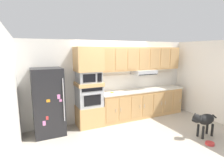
{
  "coord_description": "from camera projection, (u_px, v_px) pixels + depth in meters",
  "views": [
    {
      "loc": [
        -2.55,
        -4.24,
        2.2
      ],
      "look_at": [
        -0.49,
        0.08,
        1.33
      ],
      "focal_mm": 29.69,
      "sensor_mm": 36.0,
      "label": 1
    }
  ],
  "objects": [
    {
      "name": "ground_plane",
      "position": [
        129.0,
        129.0,
        5.24
      ],
      "size": [
        9.6,
        9.6,
        0.0
      ],
      "primitive_type": "plane",
      "color": "#B2A899"
    },
    {
      "name": "back_kitchen_wall",
      "position": [
        112.0,
        80.0,
        6.0
      ],
      "size": [
        6.2,
        0.12,
        2.5
      ],
      "primitive_type": "cube",
      "color": "silver",
      "rests_on": "ground"
    },
    {
      "name": "side_panel_left",
      "position": [
        13.0,
        97.0,
        3.83
      ],
      "size": [
        0.12,
        7.1,
        2.5
      ],
      "primitive_type": "cube",
      "color": "silver",
      "rests_on": "ground"
    },
    {
      "name": "side_panel_right",
      "position": [
        202.0,
        79.0,
        6.2
      ],
      "size": [
        0.12,
        7.1,
        2.5
      ],
      "primitive_type": "cube",
      "color": "white",
      "rests_on": "ground"
    },
    {
      "name": "refrigerator",
      "position": [
        48.0,
        102.0,
        4.82
      ],
      "size": [
        0.76,
        0.73,
        1.76
      ],
      "color": "black",
      "rests_on": "ground"
    },
    {
      "name": "oven_base_cabinet",
      "position": [
        90.0,
        116.0,
        5.47
      ],
      "size": [
        0.74,
        0.62,
        0.6
      ],
      "primitive_type": "cube",
      "color": "tan",
      "rests_on": "ground"
    },
    {
      "name": "built_in_oven",
      "position": [
        89.0,
        96.0,
        5.36
      ],
      "size": [
        0.7,
        0.62,
        0.6
      ],
      "color": "#A8AAAF",
      "rests_on": "oven_base_cabinet"
    },
    {
      "name": "appliance_mid_shelf",
      "position": [
        89.0,
        84.0,
        5.3
      ],
      "size": [
        0.74,
        0.62,
        0.1
      ],
      "primitive_type": "cube",
      "color": "tan",
      "rests_on": "built_in_oven"
    },
    {
      "name": "microwave",
      "position": [
        89.0,
        77.0,
        5.26
      ],
      "size": [
        0.64,
        0.54,
        0.32
      ],
      "color": "#A8AAAF",
      "rests_on": "appliance_mid_shelf"
    },
    {
      "name": "appliance_upper_cabinet",
      "position": [
        88.0,
        59.0,
        5.17
      ],
      "size": [
        0.74,
        0.62,
        0.68
      ],
      "primitive_type": "cube",
      "color": "tan",
      "rests_on": "microwave"
    },
    {
      "name": "lower_cabinet_run",
      "position": [
        142.0,
        103.0,
        6.22
      ],
      "size": [
        2.97,
        0.63,
        0.88
      ],
      "color": "tan",
      "rests_on": "ground"
    },
    {
      "name": "countertop_slab",
      "position": [
        142.0,
        90.0,
        6.15
      ],
      "size": [
        3.01,
        0.64,
        0.04
      ],
      "primitive_type": "cube",
      "color": "silver",
      "rests_on": "lower_cabinet_run"
    },
    {
      "name": "backsplash_panel",
      "position": [
        138.0,
        81.0,
        6.35
      ],
      "size": [
        3.01,
        0.02,
        0.5
      ],
      "primitive_type": "cube",
      "color": "white",
      "rests_on": "countertop_slab"
    },
    {
      "name": "upper_cabinet_with_hood",
      "position": [
        141.0,
        60.0,
        6.08
      ],
      "size": [
        2.97,
        0.48,
        0.88
      ],
      "color": "tan",
      "rests_on": "backsplash_panel"
    },
    {
      "name": "screwdriver",
      "position": [
        112.0,
        93.0,
        5.64
      ],
      "size": [
        0.15,
        0.16,
        0.03
      ],
      "color": "yellow",
      "rests_on": "countertop_slab"
    },
    {
      "name": "dog",
      "position": [
        204.0,
        120.0,
        4.7
      ],
      "size": [
        0.91,
        0.28,
        0.67
      ],
      "rotation": [
        0.0,
        0.0,
        -3.13
      ],
      "color": "black",
      "rests_on": "ground"
    },
    {
      "name": "dog_food_bowl",
      "position": [
        210.0,
        143.0,
        4.37
      ],
      "size": [
        0.2,
        0.2,
        0.06
      ],
      "color": "red",
      "rests_on": "ground"
    }
  ]
}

